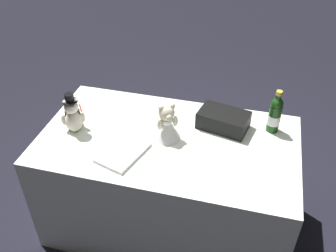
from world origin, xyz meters
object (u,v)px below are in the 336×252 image
object	(u,v)px
champagne_bottle	(275,114)
guestbook	(123,152)
teddy_bear_bride	(166,122)
gift_case_black	(223,120)
teddy_bear_groom	(73,116)
signing_pen	(81,110)

from	to	relation	value
champagne_bottle	guestbook	distance (m)	0.96
teddy_bear_bride	gift_case_black	distance (m)	0.38
teddy_bear_groom	champagne_bottle	xyz separation A→B (m)	(-1.22, -0.31, 0.02)
guestbook	signing_pen	bearing A→B (deg)	-21.94
signing_pen	guestbook	xyz separation A→B (m)	(-0.43, 0.35, 0.01)
teddy_bear_bride	champagne_bottle	world-z (taller)	champagne_bottle
signing_pen	gift_case_black	xyz separation A→B (m)	(-0.97, -0.06, 0.05)
signing_pen	gift_case_black	distance (m)	0.97
teddy_bear_bride	champagne_bottle	xyz separation A→B (m)	(-0.64, -0.22, 0.02)
champagne_bottle	signing_pen	xyz separation A→B (m)	(1.28, 0.11, -0.12)
champagne_bottle	guestbook	bearing A→B (deg)	28.52
teddy_bear_bride	signing_pen	bearing A→B (deg)	-10.44
teddy_bear_bride	teddy_bear_groom	bearing A→B (deg)	8.88
signing_pen	gift_case_black	bearing A→B (deg)	-176.47
guestbook	teddy_bear_bride	bearing A→B (deg)	-113.57
signing_pen	teddy_bear_bride	bearing A→B (deg)	169.56
champagne_bottle	gift_case_black	bearing A→B (deg)	8.92
teddy_bear_bride	signing_pen	distance (m)	0.65
champagne_bottle	gift_case_black	distance (m)	0.32
gift_case_black	signing_pen	bearing A→B (deg)	3.53
teddy_bear_groom	teddy_bear_bride	distance (m)	0.58
guestbook	gift_case_black	bearing A→B (deg)	-125.71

